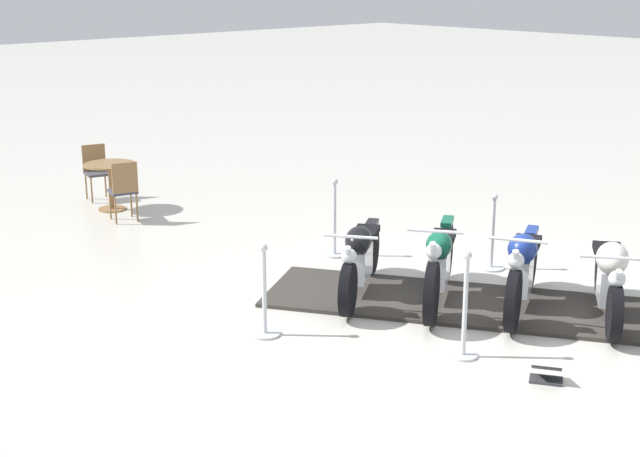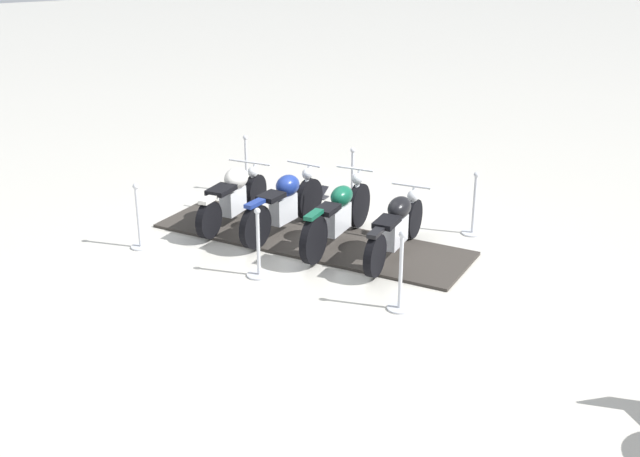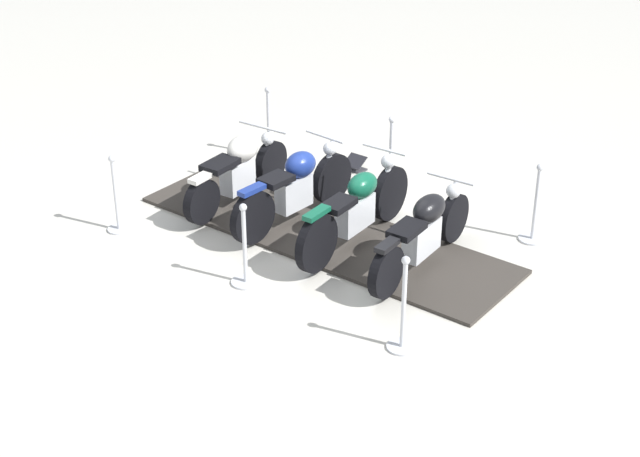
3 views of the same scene
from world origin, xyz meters
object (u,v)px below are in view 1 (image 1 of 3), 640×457
Objects in this scene: stanchion_left_mid at (492,247)px; stanchion_right_mid at (464,320)px; motorcycle_forest at (439,262)px; cafe_chair_near_table at (96,169)px; motorcycle_cream at (610,277)px; motorcycle_black at (360,257)px; cafe_table at (110,175)px; cafe_chair_across_table at (124,188)px; info_placard at (546,375)px; stanchion_left_front at (334,231)px; stanchion_right_front at (265,307)px; motorcycle_navy at (522,268)px.

stanchion_right_mid reaches higher than stanchion_left_mid.
motorcycle_forest is 2.13× the size of cafe_chair_near_table.
motorcycle_cream is 2.11m from stanchion_left_mid.
motorcycle_black reaches higher than cafe_table.
info_placard is at bearing -164.36° from cafe_chair_across_table.
cafe_chair_across_table reaches higher than cafe_chair_near_table.
stanchion_left_front reaches higher than info_placard.
stanchion_right_front is 6.91m from cafe_chair_near_table.
stanchion_right_mid is 8.54m from cafe_chair_near_table.
motorcycle_cream is at bearing 22.32° from cafe_chair_near_table.
stanchion_left_front is 1.17× the size of cafe_chair_near_table.
motorcycle_black is at bearing -92.02° from motorcycle_forest.
stanchion_left_mid is 3.47m from info_placard.
motorcycle_navy reaches higher than info_placard.
stanchion_left_mid reaches higher than motorcycle_cream.
cafe_table is (8.17, 1.61, 0.07)m from motorcycle_cream.
stanchion_right_front is 1.11× the size of cafe_chair_near_table.
motorcycle_navy is 1.90× the size of stanchion_right_front.
motorcycle_forest is 2.38× the size of cafe_table.
info_placard is (-4.33, 1.26, -0.29)m from stanchion_left_front.
cafe_chair_near_table is at bearing -121.19° from motorcycle_forest.
cafe_chair_across_table is (7.38, 1.84, 0.03)m from motorcycle_cream.
cafe_table is at bearing -14.59° from stanchion_right_front.
motorcycle_cream reaches higher than info_placard.
info_placard is at bearing 163.85° from stanchion_left_front.
motorcycle_forest is 1.95× the size of stanchion_left_mid.
stanchion_left_front is at bearing -144.88° from cafe_chair_across_table.
motorcycle_navy is at bearing -78.44° from info_placard.
stanchion_left_front reaches higher than motorcycle_black.
cafe_table is (8.64, -0.25, 0.53)m from info_placard.
stanchion_right_front is at bearing 165.41° from cafe_table.
cafe_chair_across_table is (-1.60, 0.42, 0.01)m from cafe_chair_near_table.
motorcycle_cream is 7.61m from cafe_chair_across_table.
stanchion_right_front reaches higher than stanchion_left_mid.
motorcycle_cream is 2.06m from stanchion_right_mid.
stanchion_right_mid is at bearing -165.50° from cafe_chair_across_table.
motorcycle_forest is at bearing 169.72° from stanchion_left_front.
motorcycle_cream is 1.73× the size of stanchion_left_mid.
stanchion_right_mid reaches higher than motorcycle_cream.
cafe_chair_across_table is (6.92, -0.16, 0.15)m from stanchion_right_mid.
stanchion_right_mid is at bearing -48.59° from motorcycle_cream.
motorcycle_navy reaches higher than motorcycle_cream.
cafe_table is 0.83m from cafe_chair_across_table.
cafe_chair_across_table is at bearing -14.39° from stanchion_right_front.
motorcycle_navy is 1.92× the size of stanchion_left_mid.
cafe_chair_near_table is (6.69, -1.72, 0.22)m from stanchion_right_front.
cafe_chair_across_table is at bearing 23.92° from stanchion_left_mid.
stanchion_left_mid is 7.22m from cafe_chair_near_table.
motorcycle_navy is (-0.81, -0.51, 0.01)m from motorcycle_forest.
cafe_chair_near_table reaches higher than cafe_table.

